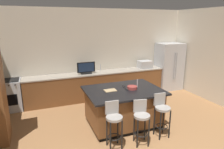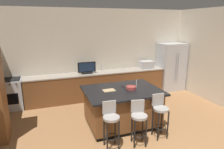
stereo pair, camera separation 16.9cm
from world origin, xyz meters
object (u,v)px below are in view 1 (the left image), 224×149
range_oven (9,95)px  fruit_bowl (132,88)px  refrigerator (169,66)px  bar_stool_left (114,121)px  microwave (145,64)px  cell_phone (124,86)px  cutting_board (110,90)px  bar_stool_right (162,111)px  kitchen_island (123,107)px  tv_remote (127,89)px  bar_stool_center (141,119)px  tv_monitor (86,68)px

range_oven → fruit_bowl: 3.67m
fruit_bowl → refrigerator: bearing=37.5°
refrigerator → bar_stool_left: bearing=-140.8°
microwave → range_oven: bearing=-180.0°
cell_phone → bar_stool_left: bearing=-115.6°
cell_phone → cutting_board: 0.48m
bar_stool_right → cutting_board: 1.29m
fruit_bowl → bar_stool_left: bearing=-135.8°
kitchen_island → bar_stool_right: size_ratio=1.86×
bar_stool_right → bar_stool_left: bearing=-178.4°
microwave → fruit_bowl: microwave is taller
bar_stool_left → tv_remote: bearing=52.8°
bar_stool_left → fruit_bowl: fruit_bowl is taller
kitchen_island → cell_phone: size_ratio=12.39×
microwave → cutting_board: (-2.10, -1.96, -0.10)m
bar_stool_left → bar_stool_center: bearing=-6.0°
range_oven → microwave: microwave is taller
tv_remote → cutting_board: size_ratio=0.58×
microwave → fruit_bowl: bearing=-127.2°
refrigerator → cell_phone: bearing=-147.2°
tv_remote → cutting_board: (-0.42, 0.04, -0.00)m
refrigerator → bar_stool_center: bearing=-134.5°
microwave → tv_monitor: size_ratio=0.82×
bar_stool_center → tv_remote: size_ratio=5.66×
cell_phone → tv_remote: bearing=-89.1°
bar_stool_left → refrigerator: bearing=41.4°
range_oven → tv_monitor: tv_monitor is taller
bar_stool_center → fruit_bowl: (0.22, 0.87, 0.39)m
bar_stool_left → bar_stool_center: (0.59, -0.08, -0.02)m
refrigerator → range_oven: 5.62m
bar_stool_center → cutting_board: 1.06m
microwave → bar_stool_left: bearing=-129.9°
kitchen_island → refrigerator: (2.81, 1.96, 0.41)m
bar_stool_left → tv_remote: (0.67, 0.81, 0.35)m
bar_stool_right → cutting_board: size_ratio=3.43×
kitchen_island → bar_stool_left: 1.01m
microwave → cutting_board: 2.87m
cell_phone → microwave: bearing=55.4°
refrigerator → bar_stool_center: (-2.80, -2.86, -0.31)m
microwave → tv_monitor: bearing=-178.7°
tv_monitor → microwave: bearing=1.3°
cutting_board → kitchen_island: bearing=-6.9°
microwave → cell_phone: bearing=-132.9°
tv_monitor → bar_stool_left: (-0.14, -2.76, -0.49)m
microwave → bar_stool_right: bearing=-112.8°
tv_monitor → fruit_bowl: (0.67, -1.98, -0.12)m
kitchen_island → bar_stool_left: bar_stool_left is taller
tv_monitor → cell_phone: 1.82m
bar_stool_right → fruit_bowl: fruit_bowl is taller
range_oven → bar_stool_center: bar_stool_center is taller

